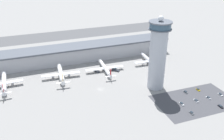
{
  "coord_description": "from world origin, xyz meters",
  "views": [
    {
      "loc": [
        -55.17,
        -179.38,
        108.7
      ],
      "look_at": [
        17.7,
        19.04,
        7.09
      ],
      "focal_mm": 40.0,
      "sensor_mm": 36.0,
      "label": 1
    }
  ],
  "objects": [
    {
      "name": "airplane_gate_bravo",
      "position": [
        -28.17,
        32.72,
        4.3
      ],
      "size": [
        35.61,
        38.65,
        13.25
      ],
      "color": "white",
      "rests_on": "ground"
    },
    {
      "name": "car_maroon_suv",
      "position": [
        52.3,
        -57.06,
        0.57
      ],
      "size": [
        1.81,
        4.19,
        1.48
      ],
      "color": "black",
      "rests_on": "ground"
    },
    {
      "name": "airplane_gate_delta",
      "position": [
        64.79,
        31.72,
        4.11
      ],
      "size": [
        33.41,
        42.09,
        11.54
      ],
      "color": "white",
      "rests_on": "ground"
    },
    {
      "name": "car_yellow_taxi",
      "position": [
        78.52,
        -30.37,
        0.57
      ],
      "size": [
        1.86,
        4.04,
        1.47
      ],
      "color": "black",
      "rests_on": "ground"
    },
    {
      "name": "parking_lot_surface",
      "position": [
        65.58,
        -43.84,
        0.0
      ],
      "size": [
        64.0,
        40.0,
        0.01
      ],
      "primitive_type": "cube",
      "color": "#424247",
      "rests_on": "ground"
    },
    {
      "name": "terminal_building",
      "position": [
        0.0,
        70.0,
        8.44
      ],
      "size": [
        203.51,
        25.0,
        16.68
      ],
      "color": "#B2B2B7",
      "rests_on": "ground"
    },
    {
      "name": "service_truck_fuel",
      "position": [
        25.42,
        29.79,
        1.01
      ],
      "size": [
        6.68,
        7.56,
        2.91
      ],
      "color": "black",
      "rests_on": "ground"
    },
    {
      "name": "service_truck_baggage",
      "position": [
        6.81,
        34.94,
        0.85
      ],
      "size": [
        5.32,
        7.86,
        2.47
      ],
      "color": "black",
      "rests_on": "ground"
    },
    {
      "name": "ground_plane",
      "position": [
        0.0,
        0.0,
        0.0
      ],
      "size": [
        1000.0,
        1000.0,
        0.0
      ],
      "primitive_type": "plane",
      "color": "gray"
    },
    {
      "name": "car_silver_sedan",
      "position": [
        78.42,
        -57.66,
        0.55
      ],
      "size": [
        2.01,
        4.84,
        1.41
      ],
      "color": "black",
      "rests_on": "ground"
    },
    {
      "name": "car_blue_compact",
      "position": [
        77.86,
        -44.29,
        0.58
      ],
      "size": [
        1.99,
        4.49,
        1.49
      ],
      "color": "black",
      "rests_on": "ground"
    },
    {
      "name": "car_red_hatchback",
      "position": [
        65.9,
        -30.05,
        0.6
      ],
      "size": [
        1.9,
        4.47,
        1.55
      ],
      "color": "black",
      "rests_on": "ground"
    },
    {
      "name": "airplane_gate_alpha",
      "position": [
        -77.8,
        32.39,
        4.35
      ],
      "size": [
        31.65,
        40.66,
        12.85
      ],
      "color": "white",
      "rests_on": "ground"
    },
    {
      "name": "car_black_suv",
      "position": [
        52.34,
        -44.31,
        0.62
      ],
      "size": [
        1.95,
        4.75,
        1.58
      ],
      "color": "black",
      "rests_on": "ground"
    },
    {
      "name": "car_green_van",
      "position": [
        90.75,
        -43.51,
        0.59
      ],
      "size": [
        2.01,
        4.83,
        1.51
      ],
      "color": "black",
      "rests_on": "ground"
    },
    {
      "name": "airplane_gate_charlie",
      "position": [
        15.19,
        32.31,
        3.64
      ],
      "size": [
        38.38,
        40.76,
        11.07
      ],
      "color": "white",
      "rests_on": "ground"
    },
    {
      "name": "runway_strip",
      "position": [
        0.0,
        164.02,
        0.0
      ],
      "size": [
        305.26,
        44.0,
        0.01
      ],
      "primitive_type": "cube",
      "color": "#515154",
      "rests_on": "ground"
    },
    {
      "name": "car_navy_sedan",
      "position": [
        65.7,
        -44.42,
        0.62
      ],
      "size": [
        1.92,
        4.79,
        1.58
      ],
      "color": "black",
      "rests_on": "ground"
    },
    {
      "name": "control_tower",
      "position": [
        46.67,
        -12.41,
        31.17
      ],
      "size": [
        18.67,
        18.67,
        63.3
      ],
      "color": "#ADB2BC",
      "rests_on": "ground"
    }
  ]
}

